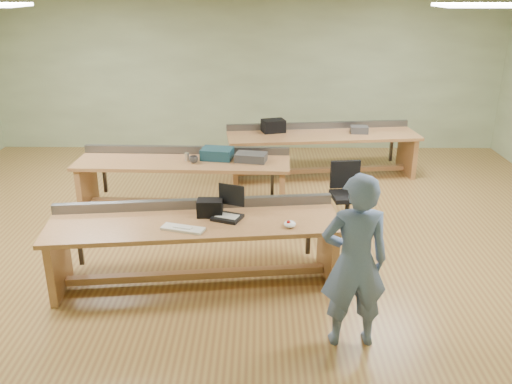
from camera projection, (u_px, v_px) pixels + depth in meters
floor at (240, 230)px, 7.40m from camera, size 10.00×10.00×0.00m
wall_back at (247, 74)px, 10.59m from camera, size 10.00×0.04×3.00m
wall_front at (212, 290)px, 3.13m from camera, size 10.00×0.04×3.00m
fluor_panels at (237, 0)px, 6.33m from camera, size 6.20×3.50×0.03m
workbench_front at (196, 236)px, 5.95m from camera, size 3.24×1.19×0.86m
workbench_mid at (184, 172)px, 7.95m from camera, size 3.13×0.94×0.86m
workbench_back at (322, 144)px, 9.34m from camera, size 3.33×1.23×0.86m
person at (355, 262)px, 4.81m from camera, size 0.64×0.44×1.68m
laptop_base at (227, 217)px, 5.91m from camera, size 0.37×0.34×0.03m
laptop_screen at (232, 195)px, 5.93m from camera, size 0.29×0.13×0.24m
keyboard at (183, 229)px, 5.65m from camera, size 0.48×0.28×0.03m
trackball_mouse at (290, 224)px, 5.71m from camera, size 0.15×0.17×0.06m
camera_bag at (210, 208)px, 5.96m from camera, size 0.28×0.18×0.19m
task_chair at (346, 204)px, 7.40m from camera, size 0.54×0.54×0.91m
parts_bin_teal at (217, 154)px, 7.92m from camera, size 0.49×0.40×0.16m
parts_bin_grey at (251, 157)px, 7.81m from camera, size 0.48×0.36×0.12m
mug at (194, 159)px, 7.75m from camera, size 0.16×0.16×0.10m
drinks_can at (187, 157)px, 7.84m from camera, size 0.07×0.07×0.11m
storage_box_back at (273, 126)px, 9.33m from camera, size 0.44×0.37×0.22m
tray_back at (359, 130)px, 9.29m from camera, size 0.31×0.24×0.12m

